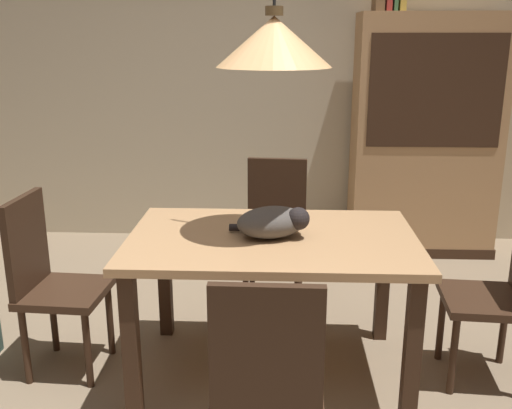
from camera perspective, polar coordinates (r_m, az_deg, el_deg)
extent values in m
cube|color=beige|center=(4.89, 0.34, 13.45)|extent=(6.40, 0.10, 2.90)
cube|color=tan|center=(2.85, 1.60, -3.47)|extent=(1.40, 0.90, 0.04)
cube|color=#382316|center=(2.73, -12.10, -13.42)|extent=(0.07, 0.07, 0.71)
cube|color=#382316|center=(2.71, 14.99, -13.83)|extent=(0.07, 0.07, 0.71)
cube|color=#382316|center=(3.41, -8.88, -6.99)|extent=(0.07, 0.07, 0.71)
cube|color=#382316|center=(3.40, 12.26, -7.28)|extent=(0.07, 0.07, 0.71)
cube|color=#382316|center=(3.70, 1.77, -3.66)|extent=(0.43, 0.43, 0.04)
cube|color=#322014|center=(3.79, 2.06, 0.96)|extent=(0.38, 0.07, 0.48)
cylinder|color=#382316|center=(3.66, -1.01, -7.72)|extent=(0.04, 0.04, 0.41)
cylinder|color=#382316|center=(3.63, 4.05, -7.96)|extent=(0.04, 0.04, 0.41)
cylinder|color=#382316|center=(3.95, -0.36, -5.85)|extent=(0.04, 0.04, 0.41)
cylinder|color=#382316|center=(3.92, 4.30, -6.05)|extent=(0.04, 0.04, 0.41)
cube|color=#382316|center=(3.13, 21.39, -8.69)|extent=(0.43, 0.43, 0.04)
cylinder|color=#382316|center=(3.33, 17.61, -11.07)|extent=(0.04, 0.04, 0.41)
cylinder|color=#382316|center=(3.05, 18.70, -13.80)|extent=(0.04, 0.04, 0.41)
cylinder|color=#382316|center=(3.41, 22.99, -11.00)|extent=(0.04, 0.04, 0.41)
cube|color=#382316|center=(2.26, 1.19, -17.59)|extent=(0.41, 0.41, 0.04)
cube|color=#322014|center=(1.97, 1.02, -14.23)|extent=(0.38, 0.04, 0.48)
cube|color=#382316|center=(3.15, -18.09, -8.15)|extent=(0.42, 0.42, 0.04)
cube|color=#322014|center=(3.14, -21.52, -3.52)|extent=(0.06, 0.38, 0.48)
cylinder|color=#382316|center=(3.06, -16.10, -13.45)|extent=(0.04, 0.04, 0.41)
cylinder|color=#382316|center=(3.33, -14.07, -10.80)|extent=(0.04, 0.04, 0.41)
cylinder|color=#382316|center=(3.19, -21.58, -12.73)|extent=(0.04, 0.04, 0.41)
cylinder|color=#382316|center=(3.44, -19.17, -10.28)|extent=(0.04, 0.04, 0.41)
ellipsoid|color=#4C4742|center=(2.80, 1.51, -1.73)|extent=(0.40, 0.32, 0.15)
sphere|color=black|center=(2.78, 4.14, -1.39)|extent=(0.11, 0.11, 0.11)
cylinder|color=black|center=(2.88, -0.84, -2.28)|extent=(0.18, 0.04, 0.04)
cone|color=#E0A86B|center=(2.68, 1.76, 15.59)|extent=(0.52, 0.52, 0.22)
cylinder|color=#513D23|center=(2.68, 1.79, 18.37)|extent=(0.08, 0.08, 0.04)
cube|color=tan|center=(4.75, 16.15, 6.35)|extent=(1.10, 0.44, 1.85)
cube|color=#382316|center=(4.48, 17.18, 10.50)|extent=(0.97, 0.01, 0.81)
cube|color=#382316|center=(4.97, 15.35, -3.75)|extent=(1.12, 0.45, 0.08)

